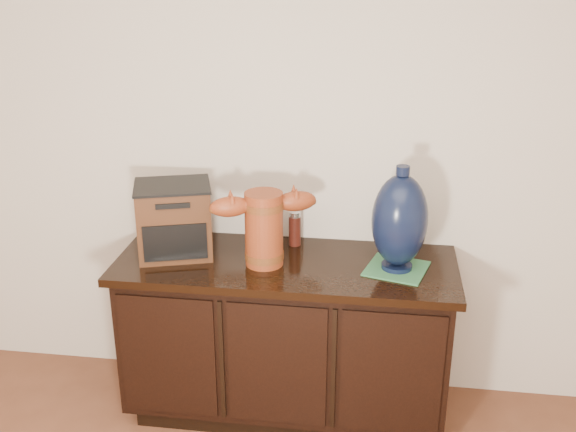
# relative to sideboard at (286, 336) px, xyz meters

# --- Properties ---
(sideboard) EXTENTS (1.46, 0.56, 0.75)m
(sideboard) POSITION_rel_sideboard_xyz_m (0.00, 0.00, 0.00)
(sideboard) COLOR black
(sideboard) RESTS_ON ground
(terracotta_vessel) EXTENTS (0.45, 0.24, 0.32)m
(terracotta_vessel) POSITION_rel_sideboard_xyz_m (-0.09, -0.03, 0.55)
(terracotta_vessel) COLOR #933C1A
(terracotta_vessel) RESTS_ON sideboard
(tv_radio) EXTENTS (0.38, 0.34, 0.32)m
(tv_radio) POSITION_rel_sideboard_xyz_m (-0.49, 0.02, 0.53)
(tv_radio) COLOR #432210
(tv_radio) RESTS_ON sideboard
(green_mat) EXTENTS (0.29, 0.29, 0.01)m
(green_mat) POSITION_rel_sideboard_xyz_m (0.47, -0.01, 0.37)
(green_mat) COLOR #306B3F
(green_mat) RESTS_ON sideboard
(lamp_base) EXTENTS (0.28, 0.28, 0.44)m
(lamp_base) POSITION_rel_sideboard_xyz_m (0.47, -0.01, 0.59)
(lamp_base) COLOR black
(lamp_base) RESTS_ON green_mat
(spray_can) EXTENTS (0.05, 0.05, 0.16)m
(spray_can) POSITION_rel_sideboard_xyz_m (0.02, 0.19, 0.45)
(spray_can) COLOR #5D1A10
(spray_can) RESTS_ON sideboard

